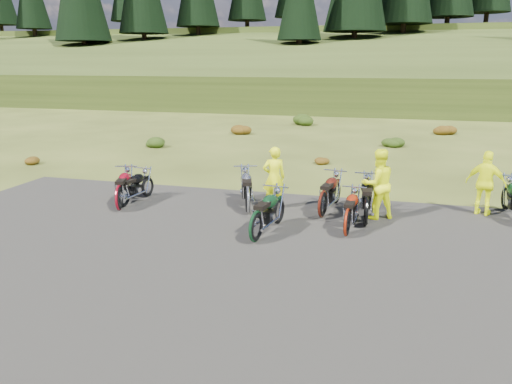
% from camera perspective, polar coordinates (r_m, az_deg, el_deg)
% --- Properties ---
extents(ground, '(300.00, 300.00, 0.00)m').
position_cam_1_polar(ground, '(12.45, 3.06, -5.14)').
color(ground, '#384015').
rests_on(ground, ground).
extents(gravel_pad, '(20.00, 12.00, 0.04)m').
position_cam_1_polar(gravel_pad, '(10.64, 0.73, -8.70)').
color(gravel_pad, black).
rests_on(gravel_pad, ground).
extents(hill_slope, '(300.00, 45.97, 9.37)m').
position_cam_1_polar(hill_slope, '(61.64, 13.20, 10.49)').
color(hill_slope, '#2E3A13').
rests_on(hill_slope, ground).
extents(hill_plateau, '(300.00, 90.00, 9.17)m').
position_cam_1_polar(hill_plateau, '(121.54, 14.46, 12.37)').
color(hill_plateau, '#2E3A13').
rests_on(hill_plateau, ground).
extents(shrub_0, '(0.77, 0.77, 0.45)m').
position_cam_1_polar(shrub_0, '(23.00, -23.99, 3.48)').
color(shrub_0, '#6A320D').
rests_on(shrub_0, ground).
extents(shrub_1, '(1.03, 1.03, 0.61)m').
position_cam_1_polar(shrub_1, '(25.80, -11.55, 5.74)').
color(shrub_1, '#1D330C').
rests_on(shrub_1, ground).
extents(shrub_2, '(1.30, 1.30, 0.77)m').
position_cam_1_polar(shrub_2, '(29.60, -1.85, 7.32)').
color(shrub_2, '#6A320D').
rests_on(shrub_2, ground).
extents(shrub_3, '(1.56, 1.56, 0.92)m').
position_cam_1_polar(shrub_3, '(34.04, 5.53, 8.38)').
color(shrub_3, '#1D330C').
rests_on(shrub_3, ground).
extents(shrub_4, '(0.77, 0.77, 0.45)m').
position_cam_1_polar(shrub_4, '(21.22, 7.32, 3.79)').
color(shrub_4, '#6A320D').
rests_on(shrub_4, ground).
extents(shrub_5, '(1.03, 1.03, 0.61)m').
position_cam_1_polar(shrub_5, '(26.24, 15.31, 5.67)').
color(shrub_5, '#1D330C').
rests_on(shrub_5, ground).
extents(shrub_6, '(1.30, 1.30, 0.77)m').
position_cam_1_polar(shrub_6, '(31.62, 20.68, 6.86)').
color(shrub_6, '#6A320D').
rests_on(shrub_6, ground).
extents(motorcycle_0, '(0.86, 2.00, 1.01)m').
position_cam_1_polar(motorcycle_0, '(15.28, -14.89, -1.81)').
color(motorcycle_0, black).
rests_on(motorcycle_0, ground).
extents(motorcycle_1, '(1.29, 2.21, 1.10)m').
position_cam_1_polar(motorcycle_1, '(15.03, -15.29, -2.12)').
color(motorcycle_1, maroon).
rests_on(motorcycle_1, ground).
extents(motorcycle_2, '(1.05, 2.25, 1.14)m').
position_cam_1_polar(motorcycle_2, '(12.04, 0.01, -5.82)').
color(motorcycle_2, black).
rests_on(motorcycle_2, ground).
extents(motorcycle_3, '(1.43, 2.33, 1.16)m').
position_cam_1_polar(motorcycle_3, '(14.22, -0.94, -2.55)').
color(motorcycle_3, '#A2A3A7').
rests_on(motorcycle_3, ground).
extents(motorcycle_4, '(1.04, 2.24, 1.13)m').
position_cam_1_polar(motorcycle_4, '(13.98, 7.57, -2.99)').
color(motorcycle_4, '#45130B').
rests_on(motorcycle_4, ground).
extents(motorcycle_5, '(0.86, 2.30, 1.19)m').
position_cam_1_polar(motorcycle_5, '(13.47, 12.38, -3.90)').
color(motorcycle_5, black).
rests_on(motorcycle_5, ground).
extents(motorcycle_6, '(0.77, 2.00, 1.03)m').
position_cam_1_polar(motorcycle_6, '(12.62, 10.28, -5.07)').
color(motorcycle_6, maroon).
rests_on(motorcycle_6, ground).
extents(person_middle, '(0.78, 0.65, 1.82)m').
position_cam_1_polar(person_middle, '(14.52, 2.07, 1.54)').
color(person_middle, '#F3FF0D').
rests_on(person_middle, ground).
extents(person_right_a, '(1.18, 1.10, 1.93)m').
position_cam_1_polar(person_right_a, '(13.95, 13.73, 0.79)').
color(person_right_a, '#F3FF0D').
rests_on(person_right_a, ground).
extents(person_right_b, '(1.15, 0.79, 1.82)m').
position_cam_1_polar(person_right_b, '(15.27, 24.77, 0.82)').
color(person_right_b, '#F3FF0D').
rests_on(person_right_b, ground).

